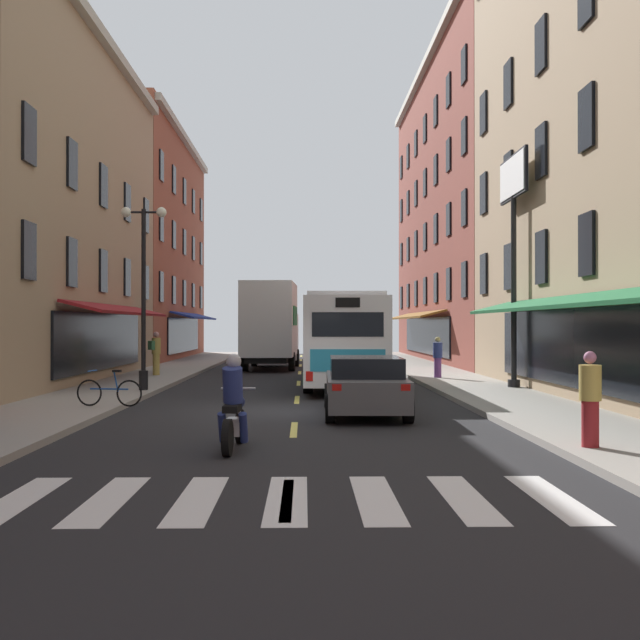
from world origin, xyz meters
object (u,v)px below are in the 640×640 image
Objects in this scene: box_truck at (271,326)px; sedan_mid at (278,349)px; sedan_near at (365,385)px; billboard_sign at (514,209)px; street_lamp_twin at (144,289)px; transit_bus at (342,339)px; motorcycle_rider at (234,409)px; pedestrian_far at (590,398)px; bicycle_near at (109,392)px; pedestrian_mid at (438,357)px; pedestrian_near at (156,352)px.

box_truck is 1.59× the size of sedan_mid.
box_truck is at bearing 98.85° from sedan_near.
billboard_sign is 12.18m from street_lamp_twin.
street_lamp_twin is (-11.85, -0.92, -2.67)m from billboard_sign.
sedan_near is (0.09, -9.70, -0.95)m from transit_bus.
street_lamp_twin reaches higher than motorcycle_rider.
pedestrian_far is at bearing -99.50° from billboard_sign.
pedestrian_far reaches higher than bicycle_near.
pedestrian_far is (-2.12, -12.64, -5.01)m from billboard_sign.
pedestrian_far is at bearing -35.15° from bicycle_near.
billboard_sign is at bearing -28.47° from transit_bus.
billboard_sign reaches higher than transit_bus.
pedestrian_far is at bearing -6.45° from motorcycle_rider.
bicycle_near is 14.57m from pedestrian_mid.
sedan_mid is at bearing 98.40° from transit_bus.
motorcycle_rider is (0.41, -25.03, -1.41)m from box_truck.
billboard_sign reaches higher than sedan_mid.
street_lamp_twin is (-3.40, -24.07, 2.59)m from sedan_mid.
transit_bus reaches higher than pedestrian_near.
transit_bus is 15.98m from pedestrian_far.
box_truck is (-2.99, 10.10, 0.45)m from transit_bus.
pedestrian_near is (-7.38, 3.47, -0.59)m from transit_bus.
sedan_mid is 3.04× the size of pedestrian_far.
sedan_mid reaches higher than bicycle_near.
pedestrian_mid is 0.28× the size of street_lamp_twin.
street_lamp_twin is (-0.17, 4.99, 2.78)m from bicycle_near.
street_lamp_twin is at bearing 138.05° from sedan_near.
billboard_sign reaches higher than pedestrian_near.
billboard_sign is 7.08m from pedestrian_mid.
street_lamp_twin is at bearing -98.03° from sedan_mid.
pedestrian_mid is (6.36, 16.67, 0.23)m from motorcycle_rider.
billboard_sign is 10.09m from sedan_near.
street_lamp_twin reaches higher than pedestrian_far.
pedestrian_near reaches higher than motorcycle_rider.
sedan_mid is (0.01, 10.09, -1.41)m from box_truck.
motorcycle_rider is 1.32× the size of pedestrian_mid.
transit_bus is 7.67× the size of pedestrian_far.
pedestrian_far is 0.28× the size of street_lamp_twin.
motorcycle_rider is 17.84m from pedestrian_mid.
pedestrian_near is at bearing 119.57° from sedan_near.
bicycle_near is at bearing 120.89° from motorcycle_rider.
pedestrian_near reaches higher than pedestrian_far.
pedestrian_near is at bearing -123.55° from box_truck.
transit_bus is 6.91× the size of pedestrian_near.
pedestrian_near reaches higher than sedan_near.
bicycle_near is 11.70m from pedestrian_far.
pedestrian_far is (10.74, -19.08, -0.13)m from pedestrian_near.
motorcycle_rider is at bearing -33.80° from pedestrian_near.
pedestrian_far reaches higher than sedan_mid.
billboard_sign is 16.03m from box_truck.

